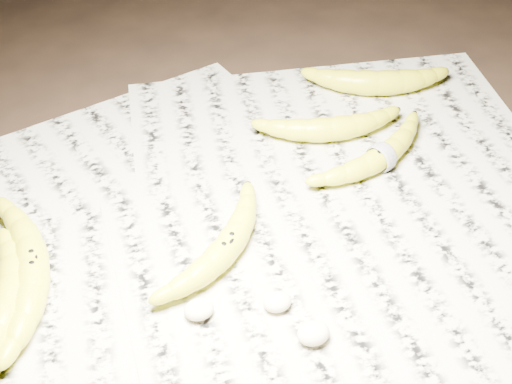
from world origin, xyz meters
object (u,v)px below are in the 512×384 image
object	(u,v)px
banana_upper_b	(377,81)
banana_left_a	(32,266)
banana_left_b	(8,304)
banana_upper_a	(330,127)
banana_center	(226,246)
banana_taped	(382,155)

from	to	relation	value
banana_upper_b	banana_left_a	bearing A→B (deg)	-139.07
banana_left_b	banana_upper_a	xyz separation A→B (m)	(0.45, 0.17, -0.00)
banana_center	banana_upper_b	size ratio (longest dim) A/B	0.99
banana_left_a	banana_upper_a	size ratio (longest dim) A/B	1.21
banana_center	banana_upper_a	size ratio (longest dim) A/B	1.03
banana_left_b	banana_upper_b	distance (m)	0.61
banana_left_b	banana_upper_b	xyz separation A→B (m)	(0.56, 0.25, 0.00)
banana_center	banana_taped	xyz separation A→B (m)	(0.24, 0.09, -0.00)
banana_left_a	banana_upper_b	bearing A→B (deg)	-64.22
banana_left_a	banana_taped	size ratio (longest dim) A/B	1.14
banana_taped	banana_upper_b	world-z (taller)	banana_upper_b
banana_left_a	banana_center	bearing A→B (deg)	-96.47
banana_center	banana_taped	distance (m)	0.26
banana_taped	banana_upper_a	world-z (taller)	banana_upper_a
banana_taped	banana_center	bearing A→B (deg)	177.62
banana_left_a	banana_upper_b	world-z (taller)	same
banana_center	banana_upper_a	bearing A→B (deg)	-2.44
banana_center	banana_upper_b	xyz separation A→B (m)	(0.32, 0.25, 0.00)
banana_left_b	banana_upper_b	size ratio (longest dim) A/B	1.02
banana_left_a	banana_taped	xyz separation A→B (m)	(0.45, 0.05, -0.00)
banana_left_b	banana_taped	bearing A→B (deg)	-60.98
banana_left_b	banana_center	world-z (taller)	banana_left_b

